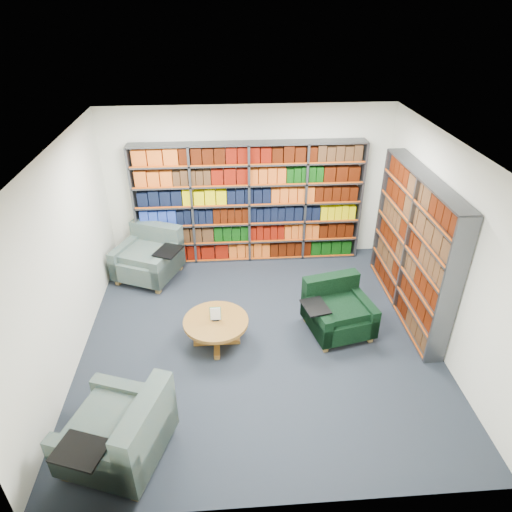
{
  "coord_description": "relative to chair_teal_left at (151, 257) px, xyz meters",
  "views": [
    {
      "loc": [
        -0.42,
        -5.11,
        4.43
      ],
      "look_at": [
        0.0,
        0.6,
        1.05
      ],
      "focal_mm": 32.0,
      "sensor_mm": 36.0,
      "label": 1
    }
  ],
  "objects": [
    {
      "name": "room_shell",
      "position": [
        1.76,
        -1.88,
        1.05
      ],
      "size": [
        5.02,
        5.02,
        2.82
      ],
      "color": "black",
      "rests_on": "ground"
    },
    {
      "name": "chair_teal_front",
      "position": [
        0.18,
        -3.72,
        0.01
      ],
      "size": [
        1.25,
        1.3,
        0.89
      ],
      "color": "#03253E",
      "rests_on": "ground"
    },
    {
      "name": "coffee_table",
      "position": [
        1.15,
        -1.95,
        -0.01
      ],
      "size": [
        0.91,
        0.91,
        0.64
      ],
      "color": "brown",
      "rests_on": "ground"
    },
    {
      "name": "bookshelf_back",
      "position": [
        1.76,
        0.46,
        0.75
      ],
      "size": [
        4.0,
        0.28,
        2.2
      ],
      "color": "#47494F",
      "rests_on": "ground"
    },
    {
      "name": "chair_green_right",
      "position": [
        2.92,
        -1.71,
        -0.04
      ],
      "size": [
        1.1,
        1.02,
        0.78
      ],
      "color": "black",
      "rests_on": "ground"
    },
    {
      "name": "bookshelf_right",
      "position": [
        4.1,
        -1.28,
        0.75
      ],
      "size": [
        0.28,
        2.5,
        2.2
      ],
      "color": "#47494F",
      "rests_on": "ground"
    },
    {
      "name": "chair_teal_left",
      "position": [
        0.0,
        0.0,
        0.0
      ],
      "size": [
        1.28,
        1.25,
        0.87
      ],
      "color": "#03253E",
      "rests_on": "ground"
    }
  ]
}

